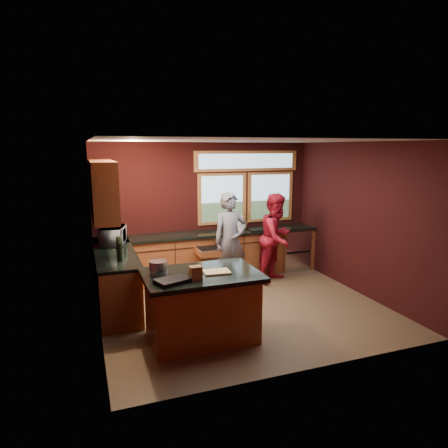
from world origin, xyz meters
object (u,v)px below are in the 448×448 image
cutting_board (217,272)px  stock_pot (158,267)px  island (202,306)px  person_red (277,238)px  person_grey (230,240)px

cutting_board → stock_pot: bearing=165.1°
cutting_board → island: bearing=166.0°
island → cutting_board: 0.52m
island → person_red: 2.82m
stock_pot → cutting_board: bearing=-14.9°
person_grey → cutting_board: bearing=-117.9°
person_grey → stock_pot: (-1.66, -1.69, 0.14)m
person_grey → person_red: bearing=-1.3°
person_red → island: bearing=-170.6°
stock_pot → person_red: bearing=33.0°
island → stock_pot: stock_pot is taller
island → cutting_board: cutting_board is taller
person_red → stock_pot: person_red is taller
island → person_red: (2.08, 1.86, 0.39)m
cutting_board → stock_pot: stock_pot is taller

